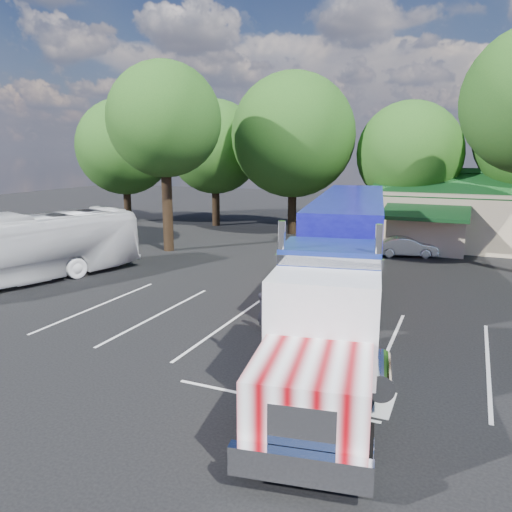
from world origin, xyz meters
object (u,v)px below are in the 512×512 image
at_px(semi_truck, 346,246).
at_px(silver_sedan, 407,247).
at_px(woman, 263,312).
at_px(tour_bus, 16,249).
at_px(bicycle, 350,252).

height_order(semi_truck, silver_sedan, semi_truck).
bearing_deg(woman, tour_bus, 59.58).
height_order(bicycle, silver_sedan, silver_sedan).
height_order(woman, tour_bus, tour_bus).
height_order(woman, silver_sedan, woman).
relative_size(semi_truck, silver_sedan, 6.08).
distance_m(woman, tour_bus, 14.64).
bearing_deg(tour_bus, silver_sedan, 59.20).
bearing_deg(woman, bicycle, -25.58).
relative_size(semi_truck, woman, 15.53).
height_order(bicycle, tour_bus, tour_bus).
bearing_deg(bicycle, semi_truck, -104.48).
height_order(woman, bicycle, woman).
bearing_deg(semi_truck, tour_bus, 179.08).
bearing_deg(bicycle, silver_sedan, 12.09).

